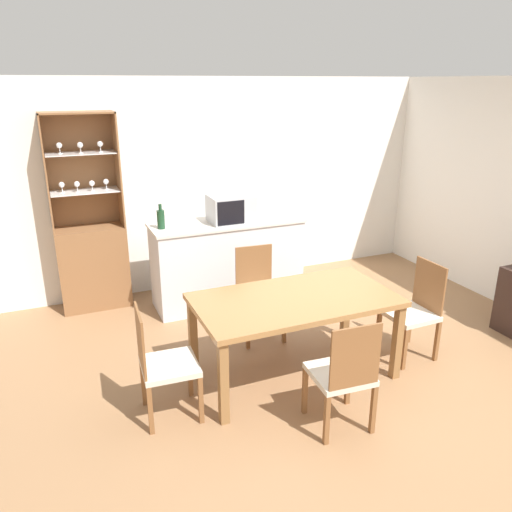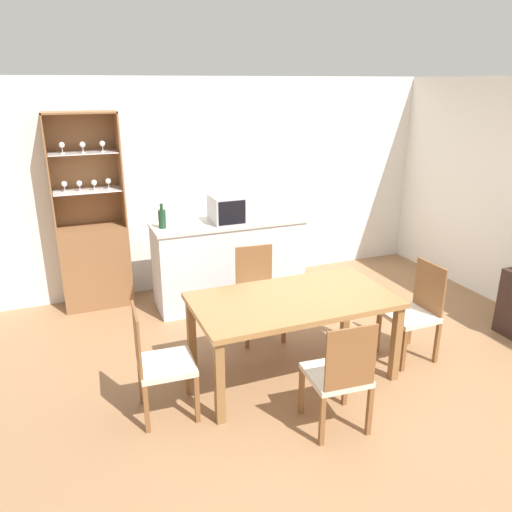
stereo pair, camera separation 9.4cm
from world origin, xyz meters
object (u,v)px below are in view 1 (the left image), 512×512
dining_chair_side_right_near (414,311)px  display_cabinet (92,253)px  dining_chair_head_far (258,294)px  dining_table (295,306)px  microwave (231,209)px  wine_bottle (161,219)px  dining_chair_head_near (343,374)px  dining_chair_side_left_near (163,364)px

dining_chair_side_right_near → display_cabinet: bearing=47.3°
dining_chair_head_far → dining_table: bearing=94.2°
microwave → wine_bottle: 0.79m
dining_chair_head_near → dining_chair_side_right_near: same height
dining_chair_side_right_near → microwave: microwave is taller
dining_chair_head_near → microwave: bearing=93.1°
display_cabinet → dining_chair_side_left_near: display_cabinet is taller
dining_table → dining_chair_side_right_near: (1.19, -0.14, -0.21)m
dining_chair_head_near → wine_bottle: wine_bottle is taller
dining_chair_side_left_near → wine_bottle: size_ratio=3.40×
dining_chair_side_left_near → wine_bottle: (0.44, 1.84, 0.64)m
dining_chair_side_left_near → dining_chair_side_right_near: same height
dining_chair_side_right_near → dining_table: bearing=82.2°
dining_chair_head_far → dining_chair_head_near: same height
microwave → wine_bottle: (-0.79, 0.03, -0.04)m
dining_chair_head_near → wine_bottle: size_ratio=3.40×
dining_chair_head_near → dining_chair_side_right_near: (1.19, 0.66, 0.00)m
display_cabinet → dining_chair_head_far: bearing=-43.9°
dining_chair_side_left_near → microwave: size_ratio=1.90×
dining_chair_head_far → wine_bottle: size_ratio=3.40×
display_cabinet → dining_chair_side_right_near: 3.54m
dining_chair_head_far → dining_chair_head_near: 1.60m
dining_chair_side_left_near → dining_chair_head_near: size_ratio=1.00×
dining_chair_side_left_near → microwave: bearing=149.2°
wine_bottle → dining_table: bearing=-66.3°
dining_chair_head_far → display_cabinet: bearing=-39.5°
display_cabinet → dining_table: size_ratio=1.28×
dining_chair_head_far → microwave: microwave is taller
display_cabinet → microwave: bearing=-19.4°
dining_table → wine_bottle: wine_bottle is taller
dining_table → microwave: 1.74m
dining_chair_head_near → dining_chair_side_right_near: size_ratio=1.00×
dining_table → dining_chair_head_near: 0.82m
display_cabinet → dining_chair_head_near: size_ratio=2.38×
dining_chair_side_right_near → wine_bottle: wine_bottle is taller
microwave → dining_chair_head_near: bearing=-91.1°
dining_chair_head_far → wine_bottle: 1.34m
dining_chair_head_near → dining_chair_head_far: bearing=93.9°
dining_table → dining_chair_head_far: dining_chair_head_far is taller
display_cabinet → microwave: display_cabinet is taller
dining_table → dining_chair_head_far: bearing=89.7°
wine_bottle → dining_chair_side_right_near: bearing=-43.6°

